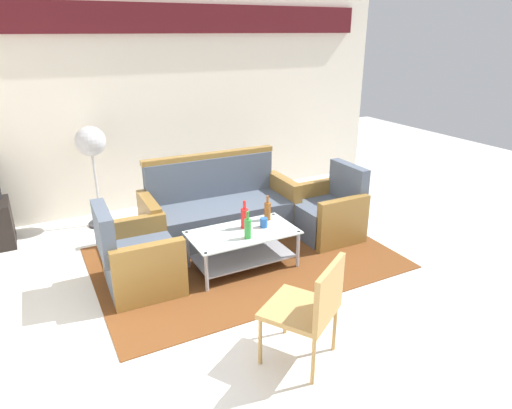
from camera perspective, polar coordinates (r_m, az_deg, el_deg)
name	(u,v)px	position (r m, az deg, el deg)	size (l,w,h in m)	color
ground_plane	(287,300)	(4.25, 3.96, -12.04)	(14.00, 14.00, 0.00)	silver
wall_back	(173,97)	(6.40, -10.49, 13.27)	(6.52, 0.19, 2.80)	silver
rug	(244,258)	(4.94, -1.50, -6.79)	(3.12, 2.11, 0.01)	brown
couch	(220,211)	(5.36, -4.65, -0.89)	(1.82, 0.79, 0.96)	#4C5666
armchair_left	(138,260)	(4.44, -14.73, -6.89)	(0.72, 0.78, 0.85)	#4C5666
armchair_right	(328,214)	(5.42, 9.15, -1.14)	(0.70, 0.76, 0.85)	#4C5666
coffee_table	(243,244)	(4.65, -1.69, -5.04)	(1.10, 0.60, 0.40)	silver
bottle_brown	(268,211)	(4.84, 1.47, -0.78)	(0.07, 0.07, 0.27)	brown
bottle_green	(248,228)	(4.41, -1.05, -3.02)	(0.07, 0.07, 0.28)	#2D8C38
bottle_red	(245,218)	(4.63, -1.46, -1.69)	(0.08, 0.08, 0.30)	red
cup	(264,223)	(4.67, 1.00, -2.32)	(0.08, 0.08, 0.10)	#2659A5
pedestal_fan	(91,147)	(5.80, -20.21, 6.84)	(0.36, 0.36, 1.27)	#2D2D33
wicker_chair	(311,305)	(3.32, 7.04, -12.51)	(0.66, 0.66, 0.84)	#AD844C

